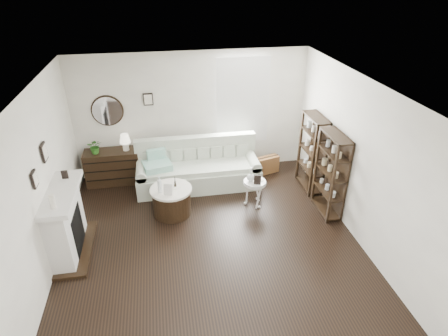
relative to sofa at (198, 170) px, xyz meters
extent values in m
plane|color=black|center=(-0.01, -2.08, -0.33)|extent=(5.50, 5.50, 0.00)
plane|color=white|center=(-0.01, -2.08, 2.37)|extent=(5.50, 5.50, 0.00)
plane|color=white|center=(-0.01, 0.67, 1.02)|extent=(5.00, 0.00, 5.00)
plane|color=white|center=(-0.01, -4.83, 1.02)|extent=(5.00, 0.00, 5.00)
plane|color=white|center=(-2.51, -2.08, 1.02)|extent=(0.00, 5.50, 5.50)
plane|color=white|center=(2.49, -2.08, 1.02)|extent=(0.00, 5.50, 5.50)
cube|color=white|center=(1.09, 0.65, 1.27)|extent=(1.00, 0.02, 1.80)
cube|color=silver|center=(1.09, 0.59, 1.27)|extent=(1.15, 0.02, 1.90)
cylinder|color=silver|center=(-1.76, 0.64, 1.22)|extent=(0.60, 0.03, 0.60)
cube|color=black|center=(-0.91, 0.64, 1.42)|extent=(0.20, 0.03, 0.26)
cube|color=silver|center=(-2.34, -1.78, 0.22)|extent=(0.34, 1.20, 1.10)
cube|color=black|center=(-2.31, -1.78, 0.07)|extent=(0.30, 0.65, 0.70)
cube|color=silver|center=(-2.29, -1.78, 0.79)|extent=(0.44, 1.35, 0.08)
cube|color=black|center=(-2.26, -1.78, -0.31)|extent=(0.50, 1.40, 0.05)
cylinder|color=silver|center=(-2.29, -2.23, 0.94)|extent=(0.08, 0.08, 0.22)
cube|color=black|center=(-2.29, -1.38, 0.90)|extent=(0.10, 0.03, 0.14)
cube|color=black|center=(-2.48, -2.13, 1.27)|extent=(0.03, 0.18, 0.24)
cube|color=black|center=(-2.48, -1.48, 1.37)|extent=(0.03, 0.22, 0.28)
cube|color=black|center=(2.32, -0.53, 0.47)|extent=(0.30, 0.80, 1.60)
cylinder|color=tan|center=(2.30, -0.78, 0.19)|extent=(0.08, 0.08, 0.11)
cylinder|color=tan|center=(2.30, -0.53, 0.19)|extent=(0.08, 0.08, 0.11)
cylinder|color=tan|center=(2.30, -0.28, 0.19)|extent=(0.08, 0.08, 0.11)
cylinder|color=tan|center=(2.30, -0.78, 0.59)|extent=(0.08, 0.08, 0.11)
cylinder|color=tan|center=(2.30, -0.53, 0.59)|extent=(0.08, 0.08, 0.11)
cylinder|color=tan|center=(2.30, -0.28, 0.59)|extent=(0.08, 0.08, 0.11)
cylinder|color=tan|center=(2.30, -0.78, 0.99)|extent=(0.08, 0.08, 0.11)
cylinder|color=tan|center=(2.30, -0.53, 0.99)|extent=(0.08, 0.08, 0.11)
cylinder|color=tan|center=(2.30, -0.28, 0.99)|extent=(0.08, 0.08, 0.11)
cube|color=black|center=(2.32, -1.43, 0.47)|extent=(0.30, 0.80, 1.60)
cylinder|color=tan|center=(2.30, -1.68, 0.19)|extent=(0.08, 0.08, 0.11)
cylinder|color=tan|center=(2.30, -1.43, 0.19)|extent=(0.08, 0.08, 0.11)
cylinder|color=tan|center=(2.30, -1.18, 0.19)|extent=(0.08, 0.08, 0.11)
cylinder|color=tan|center=(2.30, -1.68, 0.59)|extent=(0.08, 0.08, 0.11)
cylinder|color=tan|center=(2.30, -1.43, 0.59)|extent=(0.08, 0.08, 0.11)
cylinder|color=tan|center=(2.30, -1.18, 0.59)|extent=(0.08, 0.08, 0.11)
cylinder|color=tan|center=(2.30, -1.68, 0.99)|extent=(0.08, 0.08, 0.11)
cylinder|color=tan|center=(2.30, -1.43, 0.99)|extent=(0.08, 0.08, 0.11)
cylinder|color=tan|center=(2.30, -1.18, 0.99)|extent=(0.08, 0.08, 0.11)
cube|color=beige|center=(0.00, -0.08, -0.12)|extent=(2.58, 0.89, 0.42)
cube|color=beige|center=(0.00, -0.11, 0.13)|extent=(2.23, 0.72, 0.10)
cube|color=beige|center=(0.00, 0.27, 0.27)|extent=(2.58, 0.20, 0.79)
cube|color=beige|center=(-1.17, -0.08, -0.07)|extent=(0.22, 0.84, 0.52)
cube|color=beige|center=(1.17, -0.08, -0.07)|extent=(0.22, 0.84, 0.52)
cube|color=#2A9B69|center=(-0.84, -0.13, 0.25)|extent=(0.64, 0.56, 0.14)
cube|color=brown|center=(1.58, 0.21, -0.14)|extent=(0.62, 0.35, 0.39)
cube|color=black|center=(-1.80, 0.39, 0.04)|extent=(1.13, 0.47, 0.75)
cube|color=black|center=(-1.80, 0.15, -0.13)|extent=(1.08, 0.01, 0.02)
cube|color=black|center=(-1.80, 0.15, 0.08)|extent=(1.08, 0.01, 0.02)
cube|color=black|center=(-1.80, 0.15, 0.29)|extent=(1.08, 0.01, 0.01)
imported|color=#265D1A|center=(-2.08, 0.34, 0.58)|extent=(0.29, 0.26, 0.32)
cylinder|color=black|center=(-0.62, -1.00, -0.08)|extent=(0.72, 0.72, 0.50)
cylinder|color=silver|center=(-0.62, -1.00, 0.19)|extent=(0.79, 0.79, 0.04)
cylinder|color=white|center=(1.00, -0.99, 0.19)|extent=(0.43, 0.43, 0.03)
cylinder|color=silver|center=(1.00, -0.99, 0.15)|extent=(0.44, 0.44, 0.02)
cylinder|color=silver|center=(1.00, -0.99, -0.08)|extent=(0.03, 0.03, 0.50)
cylinder|color=silver|center=(-0.81, -1.09, 0.37)|extent=(0.07, 0.07, 0.32)
cube|color=silver|center=(-0.67, -1.20, 0.32)|extent=(0.17, 0.10, 0.21)
cube|color=black|center=(1.02, -1.10, 0.29)|extent=(0.14, 0.09, 0.18)
camera|label=1|loc=(-0.68, -6.99, 3.90)|focal=30.00mm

